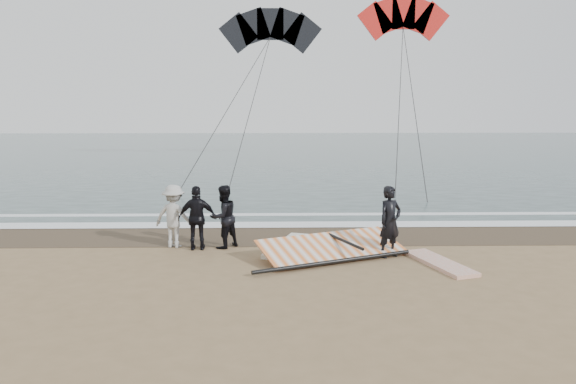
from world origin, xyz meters
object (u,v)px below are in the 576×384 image
Objects in this scene: man_main at (390,222)px; board_white at (440,263)px; board_cream at (289,246)px; sail_rig at (329,249)px.

man_main reaches higher than board_white.
man_main is 0.71× the size of board_cream.
sail_rig is (1.05, -0.86, 0.14)m from board_cream.
sail_rig is at bearing 144.02° from board_white.
man_main is 1.65m from board_white.
sail_rig reaches higher than board_white.
sail_rig is at bearing 145.88° from man_main.
board_cream is 1.36m from sail_rig.
board_white is 4.16m from board_cream.
board_white is 0.90× the size of board_cream.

